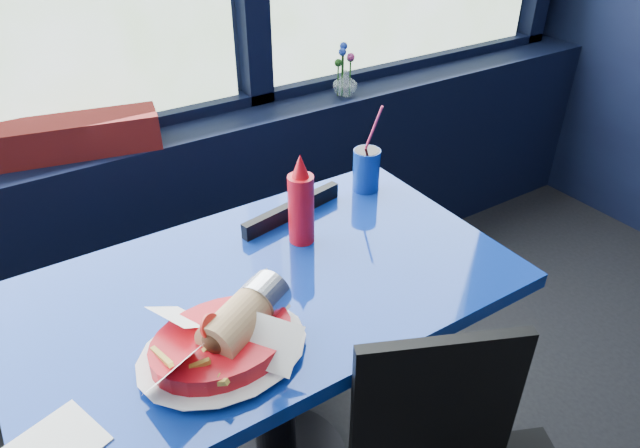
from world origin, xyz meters
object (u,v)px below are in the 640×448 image
(chair_near_back, at_px, (285,276))
(planter_box, at_px, (66,138))
(soda_cup, at_px, (366,169))
(ketchup_bottle, at_px, (301,204))
(flower_vase, at_px, (345,80))
(food_basket, at_px, (225,339))
(near_table, at_px, (269,337))

(chair_near_back, bearing_deg, planter_box, -60.12)
(soda_cup, bearing_deg, ketchup_bottle, -157.14)
(flower_vase, xyz_separation_m, soda_cup, (-0.33, -0.58, -0.04))
(food_basket, bearing_deg, near_table, 38.86)
(planter_box, relative_size, flower_vase, 2.78)
(planter_box, height_order, soda_cup, soda_cup)
(near_table, relative_size, food_basket, 3.60)
(near_table, distance_m, flower_vase, 1.18)
(planter_box, relative_size, ketchup_bottle, 2.27)
(chair_near_back, xyz_separation_m, flower_vase, (0.58, 0.50, 0.41))
(near_table, distance_m, planter_box, 0.95)
(planter_box, xyz_separation_m, flower_vase, (1.05, -0.05, 0.01))
(ketchup_bottle, height_order, soda_cup, soda_cup)
(chair_near_back, relative_size, flower_vase, 3.83)
(flower_vase, bearing_deg, near_table, -134.34)
(soda_cup, bearing_deg, planter_box, 139.06)
(food_basket, xyz_separation_m, ketchup_bottle, (0.35, 0.27, 0.07))
(near_table, height_order, soda_cup, soda_cup)
(planter_box, xyz_separation_m, soda_cup, (0.73, -0.63, -0.04))
(near_table, bearing_deg, ketchup_bottle, 32.42)
(planter_box, height_order, ketchup_bottle, ketchup_bottle)
(planter_box, bearing_deg, flower_vase, 9.56)
(chair_near_back, xyz_separation_m, food_basket, (-0.40, -0.48, 0.33))
(planter_box, relative_size, soda_cup, 2.10)
(food_basket, bearing_deg, ketchup_bottle, 34.32)
(food_basket, height_order, ketchup_bottle, ketchup_bottle)
(flower_vase, xyz_separation_m, food_basket, (-0.98, -0.98, -0.07))
(chair_near_back, xyz_separation_m, soda_cup, (0.25, -0.08, 0.36))
(ketchup_bottle, bearing_deg, near_table, -147.58)
(chair_near_back, bearing_deg, food_basket, 39.07)
(ketchup_bottle, bearing_deg, soda_cup, 22.86)
(ketchup_bottle, distance_m, soda_cup, 0.34)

